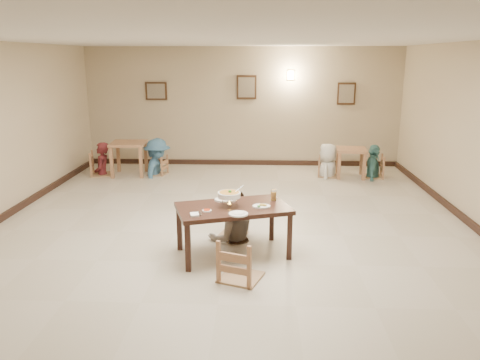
{
  "coord_description": "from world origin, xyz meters",
  "views": [
    {
      "loc": [
        0.46,
        -7.0,
        2.73
      ],
      "look_at": [
        0.17,
        -0.4,
        0.99
      ],
      "focal_mm": 35.0,
      "sensor_mm": 36.0,
      "label": 1
    }
  ],
  "objects_px": {
    "bg_table_right": "(351,154)",
    "bg_chair_ll": "(101,153)",
    "main_table": "(233,212)",
    "bg_diner_a": "(100,142)",
    "chair_far": "(232,209)",
    "bg_diner_d": "(375,145)",
    "bg_diner_b": "(156,138)",
    "bg_table_left": "(129,148)",
    "bg_chair_lr": "(157,157)",
    "bg_diner_c": "(329,144)",
    "main_diner": "(232,191)",
    "bg_chair_rr": "(374,157)",
    "chair_near": "(241,240)",
    "drink_glass": "(274,195)",
    "bg_chair_rl": "(328,158)",
    "curry_warmer": "(229,195)"
  },
  "relations": [
    {
      "from": "bg_diner_b",
      "to": "bg_table_right",
      "type": "bearing_deg",
      "value": -87.65
    },
    {
      "from": "chair_near",
      "to": "curry_warmer",
      "type": "distance_m",
      "value": 0.85
    },
    {
      "from": "bg_diner_b",
      "to": "bg_diner_d",
      "type": "xyz_separation_m",
      "value": [
        5.11,
        -0.05,
        -0.1
      ]
    },
    {
      "from": "main_table",
      "to": "bg_diner_c",
      "type": "bearing_deg",
      "value": 48.97
    },
    {
      "from": "main_table",
      "to": "bg_diner_a",
      "type": "distance_m",
      "value": 5.66
    },
    {
      "from": "bg_table_right",
      "to": "bg_diner_b",
      "type": "height_order",
      "value": "bg_diner_b"
    },
    {
      "from": "bg_diner_a",
      "to": "bg_diner_b",
      "type": "xyz_separation_m",
      "value": [
        1.31,
        0.12,
        0.09
      ]
    },
    {
      "from": "curry_warmer",
      "to": "drink_glass",
      "type": "relative_size",
      "value": 2.16
    },
    {
      "from": "bg_table_left",
      "to": "bg_diner_b",
      "type": "height_order",
      "value": "bg_diner_b"
    },
    {
      "from": "bg_diner_a",
      "to": "bg_diner_c",
      "type": "relative_size",
      "value": 1.01
    },
    {
      "from": "chair_near",
      "to": "bg_diner_b",
      "type": "relative_size",
      "value": 0.6
    },
    {
      "from": "bg_table_left",
      "to": "bg_diner_a",
      "type": "relative_size",
      "value": 0.54
    },
    {
      "from": "bg_diner_a",
      "to": "bg_diner_c",
      "type": "height_order",
      "value": "bg_diner_a"
    },
    {
      "from": "bg_chair_rl",
      "to": "bg_diner_b",
      "type": "relative_size",
      "value": 0.51
    },
    {
      "from": "bg_diner_a",
      "to": "bg_chair_lr",
      "type": "bearing_deg",
      "value": 87.33
    },
    {
      "from": "chair_far",
      "to": "bg_diner_d",
      "type": "height_order",
      "value": "bg_diner_d"
    },
    {
      "from": "main_diner",
      "to": "curry_warmer",
      "type": "distance_m",
      "value": 0.61
    },
    {
      "from": "bg_chair_ll",
      "to": "bg_chair_rr",
      "type": "xyz_separation_m",
      "value": [
        6.42,
        0.07,
        -0.04
      ]
    },
    {
      "from": "bg_table_left",
      "to": "bg_chair_lr",
      "type": "height_order",
      "value": "bg_chair_lr"
    },
    {
      "from": "chair_near",
      "to": "bg_table_left",
      "type": "xyz_separation_m",
      "value": [
        -2.88,
        5.31,
        0.13
      ]
    },
    {
      "from": "bg_diner_d",
      "to": "drink_glass",
      "type": "bearing_deg",
      "value": 164.15
    },
    {
      "from": "curry_warmer",
      "to": "bg_chair_ll",
      "type": "bearing_deg",
      "value": 126.54
    },
    {
      "from": "chair_far",
      "to": "bg_chair_rr",
      "type": "bearing_deg",
      "value": 67.69
    },
    {
      "from": "bg_table_right",
      "to": "bg_chair_ll",
      "type": "relative_size",
      "value": 0.69
    },
    {
      "from": "bg_diner_a",
      "to": "bg_diner_c",
      "type": "xyz_separation_m",
      "value": [
        5.36,
        0.11,
        -0.0
      ]
    },
    {
      "from": "chair_far",
      "to": "bg_chair_rl",
      "type": "bearing_deg",
      "value": 78.83
    },
    {
      "from": "bg_chair_rl",
      "to": "chair_far",
      "type": "bearing_deg",
      "value": 162.49
    },
    {
      "from": "chair_far",
      "to": "bg_chair_lr",
      "type": "relative_size",
      "value": 1.01
    },
    {
      "from": "main_diner",
      "to": "chair_far",
      "type": "bearing_deg",
      "value": -105.4
    },
    {
      "from": "curry_warmer",
      "to": "bg_chair_rl",
      "type": "distance_m",
      "value": 5.07
    },
    {
      "from": "bg_diner_c",
      "to": "chair_far",
      "type": "bearing_deg",
      "value": -12.88
    },
    {
      "from": "bg_table_right",
      "to": "main_table",
      "type": "bearing_deg",
      "value": -118.43
    },
    {
      "from": "chair_far",
      "to": "chair_near",
      "type": "relative_size",
      "value": 0.83
    },
    {
      "from": "main_diner",
      "to": "drink_glass",
      "type": "distance_m",
      "value": 0.68
    },
    {
      "from": "chair_far",
      "to": "bg_diner_c",
      "type": "height_order",
      "value": "bg_diner_c"
    },
    {
      "from": "chair_far",
      "to": "bg_diner_d",
      "type": "relative_size",
      "value": 0.57
    },
    {
      "from": "chair_near",
      "to": "main_diner",
      "type": "bearing_deg",
      "value": -61.99
    },
    {
      "from": "chair_far",
      "to": "bg_table_right",
      "type": "distance_m",
      "value": 4.63
    },
    {
      "from": "bg_table_left",
      "to": "bg_diner_a",
      "type": "height_order",
      "value": "bg_diner_a"
    },
    {
      "from": "main_table",
      "to": "bg_table_left",
      "type": "bearing_deg",
      "value": 102.97
    },
    {
      "from": "curry_warmer",
      "to": "drink_glass",
      "type": "bearing_deg",
      "value": 26.8
    },
    {
      "from": "main_table",
      "to": "bg_chair_lr",
      "type": "height_order",
      "value": "bg_chair_lr"
    },
    {
      "from": "bg_diner_b",
      "to": "chair_far",
      "type": "bearing_deg",
      "value": -149.62
    },
    {
      "from": "main_table",
      "to": "drink_glass",
      "type": "height_order",
      "value": "drink_glass"
    },
    {
      "from": "bg_diner_c",
      "to": "bg_chair_ll",
      "type": "bearing_deg",
      "value": -74.43
    },
    {
      "from": "bg_chair_ll",
      "to": "bg_chair_lr",
      "type": "xyz_separation_m",
      "value": [
        1.31,
        0.12,
        -0.11
      ]
    },
    {
      "from": "bg_diner_b",
      "to": "main_table",
      "type": "bearing_deg",
      "value": -152.82
    },
    {
      "from": "main_table",
      "to": "bg_chair_lr",
      "type": "distance_m",
      "value": 5.09
    },
    {
      "from": "main_diner",
      "to": "bg_table_left",
      "type": "height_order",
      "value": "main_diner"
    },
    {
      "from": "bg_table_right",
      "to": "bg_chair_rr",
      "type": "distance_m",
      "value": 0.53
    }
  ]
}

